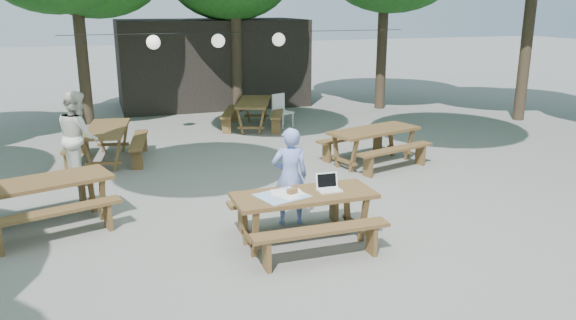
# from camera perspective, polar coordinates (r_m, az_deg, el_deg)

# --- Properties ---
(ground) EXTENTS (80.00, 80.00, 0.00)m
(ground) POSITION_cam_1_polar(r_m,az_deg,el_deg) (9.40, 2.28, -5.07)
(ground) COLOR slate
(ground) RESTS_ON ground
(pavilion) EXTENTS (6.00, 3.00, 2.80)m
(pavilion) POSITION_cam_1_polar(r_m,az_deg,el_deg) (19.15, -7.77, 9.79)
(pavilion) COLOR black
(pavilion) RESTS_ON ground
(main_picnic_table) EXTENTS (2.00, 1.58, 0.75)m
(main_picnic_table) POSITION_cam_1_polar(r_m,az_deg,el_deg) (8.02, 1.63, -5.85)
(main_picnic_table) COLOR brown
(main_picnic_table) RESTS_ON ground
(picnic_table_nw) EXTENTS (2.28, 2.07, 0.75)m
(picnic_table_nw) POSITION_cam_1_polar(r_m,az_deg,el_deg) (9.34, -23.55, -4.04)
(picnic_table_nw) COLOR brown
(picnic_table_nw) RESTS_ON ground
(picnic_table_ne) EXTENTS (2.26, 2.04, 0.75)m
(picnic_table_ne) POSITION_cam_1_polar(r_m,az_deg,el_deg) (12.09, 8.68, 1.44)
(picnic_table_ne) COLOR brown
(picnic_table_ne) RESTS_ON ground
(picnic_table_far_w) EXTENTS (1.85, 2.12, 0.75)m
(picnic_table_far_w) POSITION_cam_1_polar(r_m,az_deg,el_deg) (12.72, -17.82, 1.56)
(picnic_table_far_w) COLOR brown
(picnic_table_far_w) RESTS_ON ground
(picnic_table_far_e) EXTENTS (2.16, 2.34, 0.75)m
(picnic_table_far_e) POSITION_cam_1_polar(r_m,az_deg,el_deg) (15.43, -3.49, 4.69)
(picnic_table_far_e) COLOR brown
(picnic_table_far_e) RESTS_ON ground
(woman) EXTENTS (0.61, 0.46, 1.53)m
(woman) POSITION_cam_1_polar(r_m,az_deg,el_deg) (8.60, 0.20, -1.67)
(woman) COLOR #7E94E6
(woman) RESTS_ON ground
(second_person) EXTENTS (0.87, 1.00, 1.76)m
(second_person) POSITION_cam_1_polar(r_m,az_deg,el_deg) (11.38, -20.53, 2.25)
(second_person) COLOR white
(second_person) RESTS_ON ground
(plastic_chair) EXTENTS (0.58, 0.58, 0.90)m
(plastic_chair) POSITION_cam_1_polar(r_m,az_deg,el_deg) (15.59, -0.55, 4.34)
(plastic_chair) COLOR white
(plastic_chair) RESTS_ON ground
(laptop) EXTENTS (0.34, 0.27, 0.24)m
(laptop) POSITION_cam_1_polar(r_m,az_deg,el_deg) (8.03, 4.10, -2.62)
(laptop) COLOR white
(laptop) RESTS_ON main_picnic_table
(tabletop_clutter) EXTENTS (0.78, 0.71, 0.08)m
(tabletop_clutter) POSITION_cam_1_polar(r_m,az_deg,el_deg) (7.80, -0.38, -3.53)
(tabletop_clutter) COLOR #3B7DCC
(tabletop_clutter) RESTS_ON main_picnic_table
(paper_lanterns) EXTENTS (9.00, 0.34, 0.38)m
(paper_lanterns) POSITION_cam_1_polar(r_m,az_deg,el_deg) (14.53, -7.05, 11.94)
(paper_lanterns) COLOR black
(paper_lanterns) RESTS_ON ground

